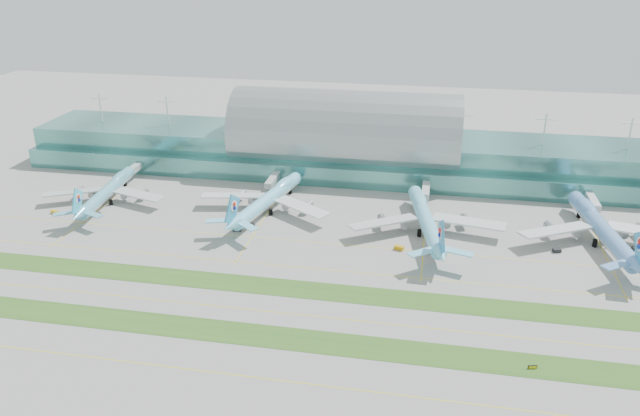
% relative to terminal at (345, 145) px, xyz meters
% --- Properties ---
extents(ground, '(700.00, 700.00, 0.00)m').
position_rel_terminal_xyz_m(ground, '(-0.01, -128.79, -14.23)').
color(ground, gray).
rests_on(ground, ground).
extents(terminal, '(340.00, 69.10, 36.00)m').
position_rel_terminal_xyz_m(terminal, '(0.00, 0.00, 0.00)').
color(terminal, '#3D7A75').
rests_on(terminal, ground).
extents(grass_strip_near, '(420.00, 12.00, 0.08)m').
position_rel_terminal_xyz_m(grass_strip_near, '(-0.01, -156.79, -14.19)').
color(grass_strip_near, '#2D591E').
rests_on(grass_strip_near, ground).
extents(grass_strip_far, '(420.00, 12.00, 0.08)m').
position_rel_terminal_xyz_m(grass_strip_far, '(-0.01, -126.79, -14.19)').
color(grass_strip_far, '#2D591E').
rests_on(grass_strip_far, ground).
extents(taxiline_a, '(420.00, 0.35, 0.01)m').
position_rel_terminal_xyz_m(taxiline_a, '(-0.01, -176.79, -14.22)').
color(taxiline_a, yellow).
rests_on(taxiline_a, ground).
extents(taxiline_b, '(420.00, 0.35, 0.01)m').
position_rel_terminal_xyz_m(taxiline_b, '(-0.01, -142.79, -14.22)').
color(taxiline_b, yellow).
rests_on(taxiline_b, ground).
extents(taxiline_c, '(420.00, 0.35, 0.01)m').
position_rel_terminal_xyz_m(taxiline_c, '(-0.01, -110.79, -14.22)').
color(taxiline_c, yellow).
rests_on(taxiline_c, ground).
extents(taxiline_d, '(420.00, 0.35, 0.01)m').
position_rel_terminal_xyz_m(taxiline_d, '(-0.01, -88.79, -14.22)').
color(taxiline_d, yellow).
rests_on(taxiline_d, ground).
extents(airliner_a, '(58.99, 67.23, 18.49)m').
position_rel_terminal_xyz_m(airliner_a, '(-104.28, -64.01, -8.52)').
color(airliner_a, '#5AACC7').
rests_on(airliner_a, ground).
extents(airliner_b, '(63.39, 72.96, 20.24)m').
position_rel_terminal_xyz_m(airliner_b, '(-26.30, -60.37, -7.98)').
color(airliner_b, '#70D7F8').
rests_on(airliner_b, ground).
extents(airliner_c, '(65.55, 75.32, 20.85)m').
position_rel_terminal_xyz_m(airliner_c, '(44.84, -70.29, -7.80)').
color(airliner_c, '#71D3F9').
rests_on(airliner_c, ground).
extents(airliner_d, '(69.60, 79.62, 21.94)m').
position_rel_terminal_xyz_m(airliner_d, '(115.78, -66.64, -7.46)').
color(airliner_d, '#5F92D2').
rests_on(airliner_d, ground).
extents(gse_a, '(3.99, 2.69, 1.42)m').
position_rel_terminal_xyz_m(gse_a, '(-121.58, -81.75, -13.52)').
color(gse_a, '#C79A0B').
rests_on(gse_a, ground).
extents(gse_b, '(4.08, 2.26, 1.57)m').
position_rel_terminal_xyz_m(gse_b, '(-101.60, -80.86, -13.44)').
color(gse_b, black).
rests_on(gse_b, ground).
extents(gse_c, '(3.87, 2.39, 1.54)m').
position_rel_terminal_xyz_m(gse_c, '(-34.30, -84.07, -13.46)').
color(gse_c, black).
rests_on(gse_c, ground).
extents(gse_d, '(3.99, 2.47, 1.44)m').
position_rel_terminal_xyz_m(gse_d, '(-29.97, -78.39, -13.51)').
color(gse_d, black).
rests_on(gse_d, ground).
extents(gse_e, '(4.08, 2.92, 1.65)m').
position_rel_terminal_xyz_m(gse_e, '(35.23, -89.13, -13.40)').
color(gse_e, '#C2870B').
rests_on(gse_e, ground).
extents(gse_f, '(3.23, 2.47, 1.39)m').
position_rel_terminal_xyz_m(gse_f, '(48.61, -89.97, -13.53)').
color(gse_f, black).
rests_on(gse_f, ground).
extents(gse_g, '(3.60, 2.69, 1.49)m').
position_rel_terminal_xyz_m(gse_g, '(97.41, -79.61, -13.48)').
color(gse_g, black).
rests_on(gse_g, ground).
extents(gse_h, '(3.62, 2.17, 1.52)m').
position_rel_terminal_xyz_m(gse_h, '(129.15, -71.95, -13.47)').
color(gse_h, black).
rests_on(gse_h, ground).
extents(taxiway_sign_east, '(2.71, 0.88, 1.15)m').
position_rel_terminal_xyz_m(taxiway_sign_east, '(78.69, -158.15, -13.66)').
color(taxiway_sign_east, black).
rests_on(taxiway_sign_east, ground).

